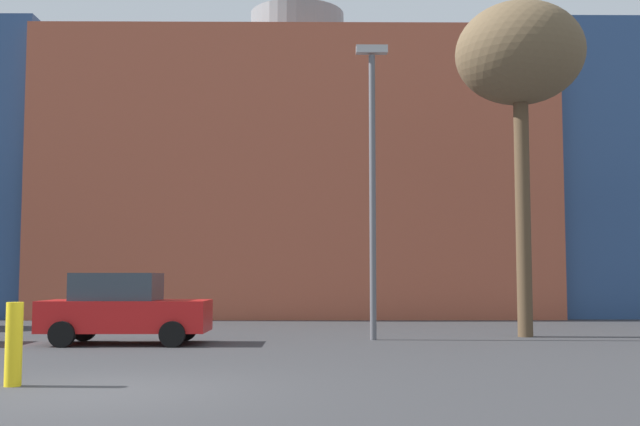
# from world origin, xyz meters

# --- Properties ---
(ground_plane) EXTENTS (200.00, 200.00, 0.00)m
(ground_plane) POSITION_xyz_m (0.00, 0.00, 0.00)
(ground_plane) COLOR #38383A
(building_backdrop) EXTENTS (37.84, 10.02, 12.82)m
(building_backdrop) POSITION_xyz_m (2.23, 21.89, 5.57)
(building_backdrop) COLOR #B2563D
(building_backdrop) RESTS_ON ground_plane
(parked_car_2) EXTENTS (3.79, 1.86, 1.64)m
(parked_car_2) POSITION_xyz_m (-1.48, 7.39, 0.82)
(parked_car_2) COLOR red
(parked_car_2) RESTS_ON ground_plane
(bare_tree_2) EXTENTS (3.41, 3.41, 8.86)m
(bare_tree_2) POSITION_xyz_m (8.43, 9.43, 7.37)
(bare_tree_2) COLOR brown
(bare_tree_2) RESTS_ON ground_plane
(bollard_yellow_0) EXTENTS (0.24, 0.24, 1.20)m
(bollard_yellow_0) POSITION_xyz_m (-1.39, 0.51, 0.60)
(bollard_yellow_0) COLOR yellow
(bollard_yellow_0) RESTS_ON ground_plane
(street_lamp) EXTENTS (0.80, 0.24, 7.42)m
(street_lamp) POSITION_xyz_m (4.41, 8.52, 4.23)
(street_lamp) COLOR #59595E
(street_lamp) RESTS_ON ground_plane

